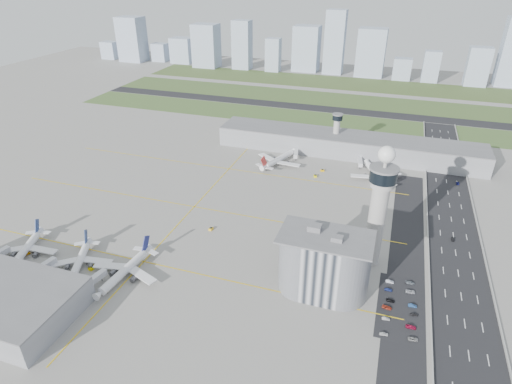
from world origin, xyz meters
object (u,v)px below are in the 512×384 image
(tug_0, at_px, (27,253))
(secondary_tower, at_px, (336,130))
(admin_building, at_px, (324,264))
(control_tower, at_px, (379,203))
(tug_2, at_px, (124,267))
(jet_bridge_near_2, at_px, (83,290))
(tug_4, at_px, (315,176))
(car_lot_9, at_px, (413,306))
(car_lot_11, at_px, (410,283))
(car_lot_4, at_px, (388,290))
(car_lot_1, at_px, (386,319))
(car_lot_5, at_px, (390,282))
(car_hw_1, at_px, (453,239))
(airplane_near_c, at_px, (123,267))
(airplane_far_b, at_px, (376,170))
(jet_bridge_far_1, at_px, (359,160))
(car_lot_10, at_px, (410,292))
(car_lot_7, at_px, (411,327))
(car_hw_2, at_px, (458,183))
(tug_1, at_px, (92,267))
(car_lot_3, at_px, (390,301))
(jet_bridge_far_0, at_px, (296,152))
(jet_bridge_near_1, at_px, (32,277))
(car_lot_0, at_px, (384,334))
(airplane_near_b, at_px, (78,259))
(tug_3, at_px, (211,229))
(car_lot_6, at_px, (413,339))
(tug_5, at_px, (322,170))
(airplane_near_a, at_px, (23,247))
(airplane_far_a, at_px, (279,156))
(car_lot_8, at_px, (414,315))
(car_lot_2, at_px, (387,307))
(car_hw_4, at_px, (434,148))

(tug_0, bearing_deg, secondary_tower, 81.63)
(admin_building, distance_m, tug_0, 157.17)
(control_tower, xyz_separation_m, tug_2, (-118.35, -46.10, -34.11))
(jet_bridge_near_2, relative_size, tug_4, 4.69)
(car_lot_9, relative_size, car_lot_11, 0.89)
(tug_4, xyz_separation_m, car_lot_4, (57.77, -109.85, -0.23))
(car_lot_1, bearing_deg, car_lot_5, -9.00)
(car_lot_9, xyz_separation_m, car_hw_1, (20.83, 62.61, 0.00))
(admin_building, bearing_deg, airplane_near_c, -166.97)
(airplane_far_b, distance_m, car_lot_4, 122.81)
(jet_bridge_far_1, height_order, car_lot_10, jet_bridge_far_1)
(tug_0, bearing_deg, admin_building, 34.17)
(car_lot_7, xyz_separation_m, car_hw_2, (29.31, 151.73, -0.05))
(tug_1, bearing_deg, car_lot_3, -170.53)
(jet_bridge_far_0, distance_m, car_lot_1, 182.95)
(jet_bridge_near_1, distance_m, jet_bridge_far_1, 235.53)
(car_hw_2, bearing_deg, car_lot_4, -103.69)
(car_lot_3, bearing_deg, car_lot_0, 179.98)
(control_tower, xyz_separation_m, jet_bridge_far_0, (-70.00, 124.00, -32.19))
(airplane_near_b, height_order, car_lot_4, airplane_near_b)
(tug_3, bearing_deg, car_lot_6, 163.66)
(airplane_near_b, height_order, car_hw_1, airplane_near_b)
(airplane_far_b, relative_size, car_lot_6, 10.86)
(secondary_tower, height_order, car_lot_1, secondary_tower)
(jet_bridge_near_1, bearing_deg, tug_5, -23.16)
(airplane_near_a, bearing_deg, airplane_far_a, 129.32)
(car_lot_8, xyz_separation_m, car_hw_2, (28.14, 143.63, 0.01))
(secondary_tower, distance_m, car_lot_11, 167.08)
(airplane_near_c, xyz_separation_m, airplane_far_a, (35.44, 155.80, 0.23))
(car_lot_4, relative_size, car_lot_7, 0.85)
(airplane_far_b, xyz_separation_m, jet_bridge_far_0, (-64.29, 22.90, -3.41))
(airplane_near_b, bearing_deg, airplane_far_b, 114.88)
(car_lot_0, height_order, car_lot_4, car_lot_4)
(control_tower, height_order, car_lot_2, control_tower)
(tug_2, bearing_deg, car_lot_7, -137.87)
(secondary_tower, relative_size, car_lot_3, 8.36)
(jet_bridge_far_1, relative_size, car_lot_1, 4.05)
(car_lot_1, height_order, car_hw_2, car_hw_2)
(airplane_near_b, height_order, car_lot_11, airplane_near_b)
(airplane_near_b, bearing_deg, car_lot_1, 70.78)
(secondary_tower, relative_size, airplane_far_b, 0.71)
(control_tower, xyz_separation_m, car_hw_4, (35.93, 172.94, -34.49))
(airplane_far_a, height_order, airplane_far_b, airplane_far_a)
(tug_4, height_order, car_hw_2, tug_4)
(tug_5, bearing_deg, car_hw_1, 32.89)
(tug_3, xyz_separation_m, car_lot_9, (112.32, -29.13, -0.17))
(airplane_far_a, height_order, car_lot_2, airplane_far_a)
(jet_bridge_near_2, height_order, car_lot_0, jet_bridge_near_2)
(tug_0, bearing_deg, airplane_far_a, 84.42)
(tug_1, bearing_deg, jet_bridge_near_1, 39.44)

